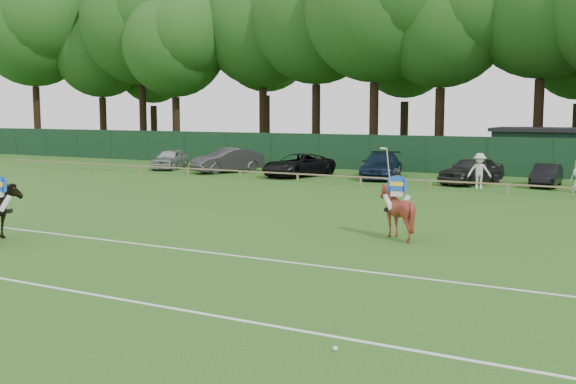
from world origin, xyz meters
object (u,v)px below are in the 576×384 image
Objects in this scene: sedan_silver at (170,159)px; polo_ball at (335,349)px; spectator_left at (479,171)px; utility_shed at (560,151)px; suv_black at (298,165)px; estate_black at (546,175)px; hatch_grey at (471,170)px; horse_chestnut at (396,212)px; sedan_grey at (228,160)px; sedan_navy at (381,166)px.

sedan_silver is 46.95× the size of polo_ball.
utility_shed is (2.76, 10.64, 0.59)m from spectator_left.
sedan_silver is 26.50m from utility_shed.
suv_black is 14.74m from estate_black.
hatch_grey is 9.33m from utility_shed.
spectator_left is (-0.84, 15.55, 0.08)m from horse_chestnut.
horse_chestnut is 10.82m from polo_ball.
sedan_grey is 0.91× the size of sedan_navy.
horse_chestnut is at bearing 103.91° from polo_ball.
sedan_grey is 10.63m from sedan_navy.
hatch_grey is at bearing -113.27° from utility_shed.
suv_black is 1.39× the size of estate_black.
sedan_navy is (10.57, 1.18, -0.03)m from sedan_grey.
suv_black is at bearing 118.82° from polo_ball.
spectator_left is 0.23× the size of utility_shed.
spectator_left reaches higher than hatch_grey.
horse_chestnut is 21.08m from suv_black.
utility_shed is (19.92, 9.02, 0.72)m from sedan_grey.
sedan_grey is at bearing -158.18° from hatch_grey.
sedan_silver is 0.92× the size of hatch_grey.
estate_black is 4.11m from spectator_left.
sedan_grey is 55.03× the size of polo_ball.
spectator_left reaches higher than suv_black.
spectator_left is at bearing -104.52° from utility_shed.
suv_black is 5.25m from sedan_navy.
hatch_grey reaches higher than polo_ball.
suv_black is at bearing 22.59° from sedan_grey.
polo_ball is 36.70m from utility_shed.
horse_chestnut is 26.27m from utility_shed.
suv_black is 11.75m from spectator_left.
horse_chestnut is 0.21× the size of utility_shed.
polo_ball is (25.68, -27.90, -0.67)m from sedan_silver.
horse_chestnut is 18.47m from estate_black.
hatch_grey is at bearing -16.58° from sedan_silver.
sedan_navy is (5.07, 1.38, 0.07)m from suv_black.
spectator_left is (6.60, -2.80, 0.16)m from sedan_navy.
sedan_silver is at bearing 155.32° from spectator_left.
estate_black is 1.96× the size of spectator_left.
polo_ball is (10.03, -28.82, -0.74)m from sedan_navy.
sedan_navy is at bearing 137.17° from spectator_left.
estate_black is 28.82m from polo_ball.
suv_black is 10.77m from hatch_grey.
sedan_silver is at bearing -177.72° from estate_black.
sedan_silver is 15.67m from sedan_navy.
sedan_grey reaches higher than estate_black.
horse_chestnut is 0.41× the size of sedan_silver.
suv_black is at bearing 153.21° from spectator_left.
sedan_navy is (-7.44, 18.35, -0.09)m from horse_chestnut.
horse_chestnut is 0.35× the size of sedan_grey.
horse_chestnut reaches higher than polo_ball.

